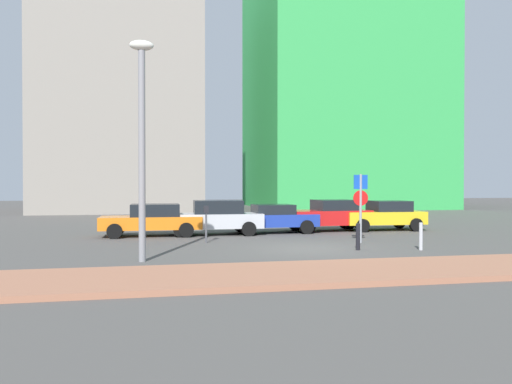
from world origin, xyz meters
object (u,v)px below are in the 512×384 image
Objects in this scene: parking_sign_post at (361,200)px; parked_car_yellow at (384,215)px; parked_car_red at (329,215)px; street_lamp at (142,130)px; parked_car_orange at (152,219)px; traffic_bollard_mid at (358,237)px; parked_car_blue at (273,218)px; parked_car_silver at (215,217)px; traffic_bollard_near at (421,236)px; parking_meter at (206,219)px.

parked_car_yellow is at bearing 55.55° from parking_sign_post.
street_lamp reaches higher than parked_car_red.
parked_car_orange is 1.65× the size of parking_sign_post.
parked_car_yellow reaches higher than traffic_bollard_mid.
parked_car_silver is at bearing -174.10° from parked_car_blue.
street_lamp is 9.99m from traffic_bollard_near.
street_lamp reaches higher than parking_sign_post.
parking_meter reaches higher than parked_car_orange.
street_lamp reaches higher than parked_car_orange.
parking_meter is 1.51× the size of traffic_bollard_near.
traffic_bollard_near is at bearing -27.69° from parking_meter.
street_lamp is at bearing -118.19° from parking_meter.
parked_car_red is at bearing 94.42° from traffic_bollard_near.
parking_sign_post reaches higher than traffic_bollard_mid.
traffic_bollard_near is at bearing 4.19° from street_lamp.
parked_car_blue reaches higher than traffic_bollard_mid.
parked_car_yellow reaches higher than parking_meter.
parked_car_red reaches higher than traffic_bollard_near.
street_lamp is at bearing -136.92° from parked_car_red.
parking_meter is (-5.88, 1.23, -0.75)m from parking_sign_post.
street_lamp is 8.09m from traffic_bollard_mid.
parked_car_red is 2.81m from parked_car_yellow.
parked_car_orange is at bearing 151.45° from parking_sign_post.
parked_car_yellow is 4.26× the size of traffic_bollard_near.
parking_meter is 5.76m from street_lamp.
parked_car_silver is 5.78m from parked_car_red.
parked_car_silver reaches higher than parking_meter.
street_lamp is at bearing -145.20° from parked_car_yellow.
parked_car_yellow is 7.71m from traffic_bollard_near.
parked_car_red is (2.96, 0.47, 0.09)m from parked_car_blue.
parked_car_yellow reaches higher than traffic_bollard_near.
parked_car_silver is 3.18m from parking_meter.
parked_car_silver reaches higher than parked_car_blue.
parking_meter is at bearing 152.31° from traffic_bollard_near.
street_lamp reaches higher than parked_car_silver.
parked_car_red is 7.25m from traffic_bollard_mid.
parked_car_orange is at bearing 87.68° from street_lamp.
traffic_bollard_near is (0.58, -7.54, -0.31)m from parked_car_red.
traffic_bollard_mid is at bearing -33.33° from parking_meter.
street_lamp is (-2.35, -4.38, 2.92)m from parking_meter.
parked_car_silver is 0.68× the size of street_lamp.
parked_car_red reaches higher than traffic_bollard_mid.
parked_car_blue is at bearing 116.61° from traffic_bollard_near.
parking_sign_post is (5.16, -4.33, 0.88)m from parked_car_silver.
parked_car_red is 1.02× the size of parked_car_yellow.
parked_car_blue is at bearing 5.90° from parked_car_silver.
parked_car_blue is 1.02× the size of parked_car_yellow.
parked_car_blue is 5.77m from parked_car_yellow.
street_lamp reaches higher than traffic_bollard_near.
parking_meter reaches higher than traffic_bollard_near.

